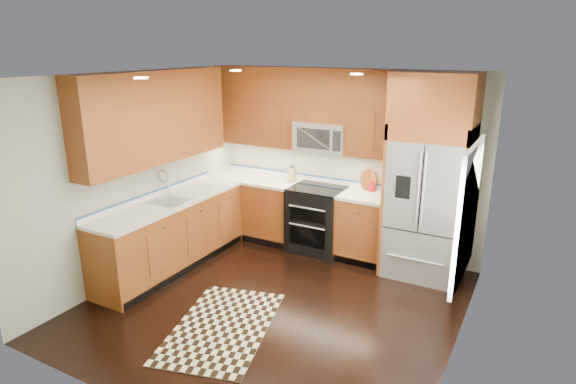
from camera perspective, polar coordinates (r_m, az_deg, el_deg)
The scene contains 16 objects.
ground at distance 5.77m, azimuth -1.65°, elevation -13.11°, with size 4.00×4.00×0.00m, color black.
wall_back at distance 6.97m, azimuth 6.61°, elevation 3.69°, with size 4.00×0.02×2.60m, color #AEB4A2.
wall_left at distance 6.45m, azimuth -17.29°, elevation 1.92°, with size 0.02×4.00×2.60m, color #AEB4A2.
wall_right at distance 4.61m, azimuth 20.26°, elevation -4.32°, with size 0.02×4.00×2.60m, color #AEB4A2.
window at distance 4.77m, azimuth 20.50°, elevation -2.36°, with size 0.04×1.10×1.30m.
base_cabinets at distance 6.86m, azimuth -6.79°, elevation -3.96°, with size 2.85×3.00×0.90m.
countertop at distance 6.72m, azimuth -5.37°, elevation -0.12°, with size 2.86×3.01×0.04m.
upper_cabinets at distance 6.58m, azimuth -5.73°, elevation 9.35°, with size 2.85×3.00×1.15m.
range at distance 7.01m, azimuth 3.45°, elevation -3.24°, with size 0.76×0.67×0.95m.
microwave at distance 6.81m, azimuth 4.10°, elevation 6.54°, with size 0.76×0.40×0.42m.
refrigerator at distance 6.26m, azimuth 16.37°, elevation 1.59°, with size 0.98×0.75×2.60m.
sink_faucet at distance 6.50m, azimuth -14.00°, elevation -0.50°, with size 0.54×0.44×0.37m.
rug at distance 5.40m, azimuth -7.76°, elevation -15.51°, with size 0.96×1.61×0.01m, color black.
knife_block at distance 7.17m, azimuth 0.49°, elevation 2.06°, with size 0.11×0.14×0.25m.
utensil_crock at distance 6.79m, azimuth 9.93°, elevation 0.96°, with size 0.12×0.12×0.31m.
cutting_board at distance 6.87m, azimuth 9.46°, elevation 0.34°, with size 0.30×0.30×0.02m, color brown.
Camera 1 is at (2.54, -4.29, 2.89)m, focal length 30.00 mm.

